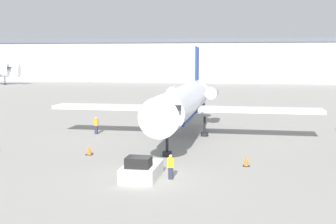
{
  "coord_description": "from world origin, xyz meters",
  "views": [
    {
      "loc": [
        6.86,
        -30.14,
        8.37
      ],
      "look_at": [
        0.0,
        8.04,
        3.66
      ],
      "focal_mm": 50.0,
      "sensor_mm": 36.0,
      "label": 1
    }
  ],
  "objects_px": {
    "traffic_cone_right": "(246,161)",
    "worker_near_tug": "(171,166)",
    "airplane_main": "(184,102)",
    "pushback_tug": "(141,170)",
    "worker_by_wing": "(96,125)",
    "traffic_cone_left": "(89,150)"
  },
  "relations": [
    {
      "from": "traffic_cone_right",
      "to": "worker_near_tug",
      "type": "bearing_deg",
      "value": -136.67
    },
    {
      "from": "airplane_main",
      "to": "pushback_tug",
      "type": "distance_m",
      "value": 16.92
    },
    {
      "from": "worker_by_wing",
      "to": "traffic_cone_left",
      "type": "bearing_deg",
      "value": -74.33
    },
    {
      "from": "airplane_main",
      "to": "traffic_cone_left",
      "type": "bearing_deg",
      "value": -123.43
    },
    {
      "from": "pushback_tug",
      "to": "worker_near_tug",
      "type": "bearing_deg",
      "value": 2.66
    },
    {
      "from": "pushback_tug",
      "to": "traffic_cone_left",
      "type": "distance_m",
      "value": 9.03
    },
    {
      "from": "pushback_tug",
      "to": "traffic_cone_right",
      "type": "height_order",
      "value": "pushback_tug"
    },
    {
      "from": "worker_near_tug",
      "to": "traffic_cone_right",
      "type": "bearing_deg",
      "value": 43.33
    },
    {
      "from": "airplane_main",
      "to": "worker_by_wing",
      "type": "xyz_separation_m",
      "value": [
        -9.46,
        0.19,
        -2.67
      ]
    },
    {
      "from": "worker_by_wing",
      "to": "pushback_tug",
      "type": "bearing_deg",
      "value": -61.92
    },
    {
      "from": "traffic_cone_right",
      "to": "worker_by_wing",
      "type": "bearing_deg",
      "value": 143.14
    },
    {
      "from": "airplane_main",
      "to": "traffic_cone_right",
      "type": "height_order",
      "value": "airplane_main"
    },
    {
      "from": "pushback_tug",
      "to": "traffic_cone_right",
      "type": "bearing_deg",
      "value": 34.44
    },
    {
      "from": "worker_by_wing",
      "to": "traffic_cone_right",
      "type": "relative_size",
      "value": 2.24
    },
    {
      "from": "airplane_main",
      "to": "traffic_cone_left",
      "type": "xyz_separation_m",
      "value": [
        -6.6,
        -10.0,
        -3.27
      ]
    },
    {
      "from": "traffic_cone_left",
      "to": "worker_by_wing",
      "type": "bearing_deg",
      "value": 105.67
    },
    {
      "from": "worker_near_tug",
      "to": "traffic_cone_left",
      "type": "height_order",
      "value": "worker_near_tug"
    },
    {
      "from": "airplane_main",
      "to": "worker_by_wing",
      "type": "height_order",
      "value": "airplane_main"
    },
    {
      "from": "airplane_main",
      "to": "pushback_tug",
      "type": "xyz_separation_m",
      "value": [
        -0.48,
        -16.64,
        -3.05
      ]
    },
    {
      "from": "worker_near_tug",
      "to": "worker_by_wing",
      "type": "xyz_separation_m",
      "value": [
        -10.99,
        16.73,
        0.09
      ]
    },
    {
      "from": "airplane_main",
      "to": "traffic_cone_right",
      "type": "relative_size",
      "value": 33.4
    },
    {
      "from": "traffic_cone_left",
      "to": "pushback_tug",
      "type": "bearing_deg",
      "value": -47.34
    }
  ]
}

